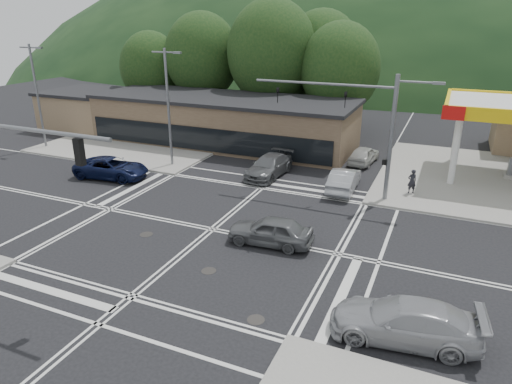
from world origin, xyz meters
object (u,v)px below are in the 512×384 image
at_px(car_queue_b, 364,155).
at_px(car_queue_a, 344,180).
at_px(pedestrian, 412,181).
at_px(car_blue_west, 111,168).
at_px(car_northbound, 269,166).
at_px(car_silver_east, 405,321).
at_px(car_grey_center, 270,231).

bearing_deg(car_queue_b, car_queue_a, 95.64).
distance_m(car_queue_b, pedestrian, 7.19).
height_order(car_blue_west, car_queue_b, car_blue_west).
bearing_deg(car_blue_west, car_northbound, -71.75).
bearing_deg(car_northbound, car_queue_b, 49.22).
relative_size(car_queue_a, car_queue_b, 1.11).
bearing_deg(car_silver_east, car_blue_west, -121.75).
distance_m(car_blue_west, pedestrian, 21.24).
relative_size(car_grey_center, car_northbound, 0.85).
height_order(car_blue_west, pedestrian, pedestrian).
xyz_separation_m(car_blue_west, pedestrian, (20.61, 5.11, 0.21)).
bearing_deg(car_queue_a, pedestrian, -170.54).
distance_m(car_blue_west, car_grey_center, 15.48).
bearing_deg(car_silver_east, car_queue_a, -165.52).
height_order(car_blue_west, car_silver_east, car_silver_east).
bearing_deg(car_blue_west, pedestrian, -83.15).
bearing_deg(car_queue_b, car_grey_center, 89.90).
bearing_deg(pedestrian, car_silver_east, 65.42).
bearing_deg(car_blue_west, car_silver_east, -121.95).
bearing_deg(car_grey_center, car_blue_west, -113.20).
xyz_separation_m(car_queue_a, car_northbound, (-5.82, 0.76, 0.00)).
bearing_deg(car_northbound, car_grey_center, -63.79).
distance_m(car_queue_a, pedestrian, 4.41).
bearing_deg(car_blue_west, car_queue_a, -82.62).
xyz_separation_m(car_grey_center, car_queue_a, (1.68, 9.30, 0.01)).
distance_m(car_grey_center, car_queue_b, 16.09).
relative_size(car_blue_west, car_northbound, 1.03).
distance_m(car_silver_east, car_queue_b, 21.78).
bearing_deg(car_queue_a, car_silver_east, 108.90).
relative_size(car_silver_east, car_queue_a, 1.16).
relative_size(car_silver_east, car_northbound, 1.03).
relative_size(car_grey_center, car_silver_east, 0.82).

